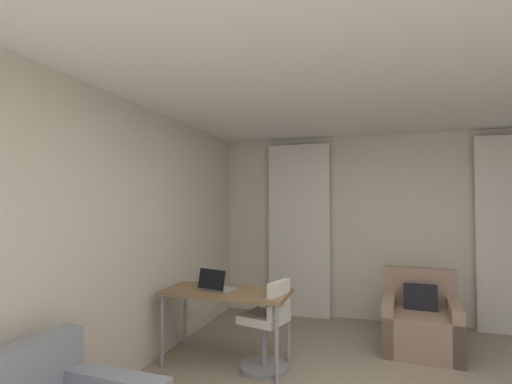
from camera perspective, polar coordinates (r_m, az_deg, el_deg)
name	(u,v)px	position (r m, az deg, el deg)	size (l,w,h in m)	color
wall_window	(398,227)	(5.69, 20.42, -4.97)	(5.12, 0.06, 2.60)	beige
wall_left	(95,243)	(3.48, -22.93, -7.02)	(0.06, 6.12, 2.60)	beige
ceiling	(422,48)	(2.84, 23.47, 19.08)	(5.12, 6.12, 0.06)	white
curtain_left_panel	(299,230)	(5.66, 6.39, -5.60)	(0.90, 0.06, 2.50)	silver
armchair	(421,324)	(4.88, 23.38, -17.57)	(0.84, 0.87, 0.86)	#997A66
desk	(226,297)	(4.06, -4.47, -15.32)	(1.29, 0.58, 0.74)	olive
desk_chair	(267,330)	(3.98, 1.70, -19.83)	(0.49, 0.49, 0.88)	gray
laptop	(216,285)	(4.06, -6.00, -13.66)	(0.37, 0.32, 0.22)	#ADADB2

